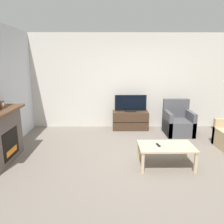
# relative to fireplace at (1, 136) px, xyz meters

# --- Properties ---
(ground_plane) EXTENTS (24.00, 24.00, 0.00)m
(ground_plane) POSITION_rel_fireplace_xyz_m (2.75, 0.00, -0.53)
(ground_plane) COLOR slate
(wall_back) EXTENTS (12.00, 0.06, 2.70)m
(wall_back) POSITION_rel_fireplace_xyz_m (2.75, 2.39, 0.82)
(wall_back) COLOR beige
(wall_back) RESTS_ON ground
(fireplace) EXTENTS (0.48, 1.27, 1.04)m
(fireplace) POSITION_rel_fireplace_xyz_m (0.00, 0.00, 0.00)
(fireplace) COLOR #564C47
(fireplace) RESTS_ON ground
(mantel_clock) EXTENTS (0.08, 0.11, 0.15)m
(mantel_clock) POSITION_rel_fireplace_xyz_m (0.02, 0.13, 0.58)
(mantel_clock) COLOR brown
(mantel_clock) RESTS_ON fireplace
(tv_stand) EXTENTS (1.01, 0.45, 0.52)m
(tv_stand) POSITION_rel_fireplace_xyz_m (2.67, 2.10, -0.27)
(tv_stand) COLOR #422D1E
(tv_stand) RESTS_ON ground
(tv) EXTENTS (0.89, 0.18, 0.48)m
(tv) POSITION_rel_fireplace_xyz_m (2.67, 2.10, 0.21)
(tv) COLOR black
(tv) RESTS_ON tv_stand
(armchair) EXTENTS (0.70, 0.76, 0.91)m
(armchair) POSITION_rel_fireplace_xyz_m (3.92, 1.68, -0.23)
(armchair) COLOR #4C4C51
(armchair) RESTS_ON ground
(coffee_table) EXTENTS (1.01, 0.61, 0.40)m
(coffee_table) POSITION_rel_fireplace_xyz_m (3.13, -0.19, -0.17)
(coffee_table) COLOR #CCB289
(coffee_table) RESTS_ON ground
(remote) EXTENTS (0.06, 0.15, 0.02)m
(remote) POSITION_rel_fireplace_xyz_m (2.98, -0.19, -0.11)
(remote) COLOR black
(remote) RESTS_ON coffee_table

